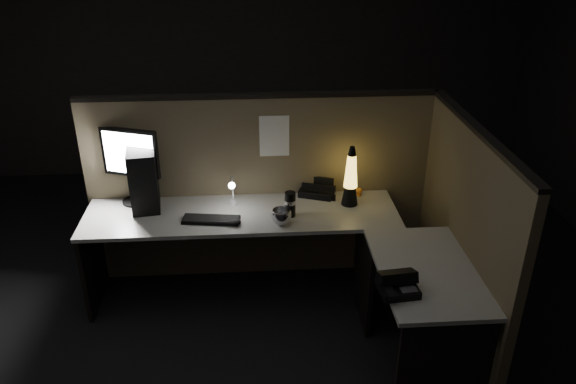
{
  "coord_description": "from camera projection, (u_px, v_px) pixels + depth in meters",
  "views": [
    {
      "loc": [
        -0.06,
        -3.03,
        2.71
      ],
      "look_at": [
        0.18,
        0.35,
        1.02
      ],
      "focal_mm": 35.0,
      "sensor_mm": 36.0,
      "label": 1
    }
  ],
  "objects": [
    {
      "name": "partition_right",
      "position": [
        463.0,
        239.0,
        3.75
      ],
      "size": [
        0.06,
        1.66,
        1.5
      ],
      "primitive_type": "cube",
      "color": "brown",
      "rests_on": "ground"
    },
    {
      "name": "pc_tower",
      "position": [
        144.0,
        175.0,
        4.15
      ],
      "size": [
        0.26,
        0.46,
        0.46
      ],
      "primitive_type": "cube",
      "rotation": [
        0.0,
        0.0,
        0.14
      ],
      "color": "black",
      "rests_on": "desk"
    },
    {
      "name": "figurine",
      "position": [
        359.0,
        191.0,
        4.35
      ],
      "size": [
        0.05,
        0.05,
        0.05
      ],
      "primitive_type": "sphere",
      "color": "orange",
      "rests_on": "desk"
    },
    {
      "name": "floor",
      "position": [
        266.0,
        345.0,
        3.92
      ],
      "size": [
        6.0,
        6.0,
        0.0
      ],
      "primitive_type": "plane",
      "color": "black",
      "rests_on": "ground"
    },
    {
      "name": "mouse",
      "position": [
        235.0,
        223.0,
        3.95
      ],
      "size": [
        0.11,
        0.09,
        0.04
      ],
      "primitive_type": "ellipsoid",
      "rotation": [
        0.0,
        0.0,
        0.23
      ],
      "color": "black",
      "rests_on": "desk"
    },
    {
      "name": "desk",
      "position": [
        290.0,
        254.0,
        3.89
      ],
      "size": [
        2.6,
        1.6,
        0.73
      ],
      "color": "beige",
      "rests_on": "ground"
    },
    {
      "name": "room_shell",
      "position": [
        262.0,
        126.0,
        3.19
      ],
      "size": [
        6.0,
        6.0,
        6.0
      ],
      "color": "silver",
      "rests_on": "ground"
    },
    {
      "name": "clip_lamp",
      "position": [
        232.0,
        191.0,
        4.11
      ],
      "size": [
        0.05,
        0.19,
        0.25
      ],
      "color": "silver",
      "rests_on": "desk"
    },
    {
      "name": "lava_lamp",
      "position": [
        351.0,
        181.0,
        4.16
      ],
      "size": [
        0.12,
        0.12,
        0.47
      ],
      "color": "black",
      "rests_on": "desk"
    },
    {
      "name": "desk_phone",
      "position": [
        397.0,
        284.0,
        3.25
      ],
      "size": [
        0.24,
        0.24,
        0.13
      ],
      "rotation": [
        0.0,
        0.0,
        0.1
      ],
      "color": "black",
      "rests_on": "desk"
    },
    {
      "name": "organizer",
      "position": [
        317.0,
        188.0,
        4.39
      ],
      "size": [
        0.32,
        0.3,
        0.2
      ],
      "rotation": [
        0.0,
        0.0,
        -0.35
      ],
      "color": "black",
      "rests_on": "desk"
    },
    {
      "name": "pinned_paper",
      "position": [
        274.0,
        136.0,
        4.18
      ],
      "size": [
        0.22,
        0.0,
        0.32
      ],
      "primitive_type": "cube",
      "color": "white",
      "rests_on": "partition_back"
    },
    {
      "name": "monitor",
      "position": [
        130.0,
        159.0,
        4.12
      ],
      "size": [
        0.44,
        0.21,
        0.58
      ],
      "rotation": [
        0.0,
        0.0,
        -0.34
      ],
      "color": "black",
      "rests_on": "desk"
    },
    {
      "name": "partition_back",
      "position": [
        261.0,
        190.0,
        4.41
      ],
      "size": [
        2.66,
        0.06,
        1.5
      ],
      "primitive_type": "cube",
      "color": "brown",
      "rests_on": "ground"
    },
    {
      "name": "travel_mug",
      "position": [
        290.0,
        204.0,
        4.04
      ],
      "size": [
        0.08,
        0.08,
        0.19
      ],
      "primitive_type": "cylinder",
      "color": "black",
      "rests_on": "desk"
    },
    {
      "name": "steel_mug",
      "position": [
        282.0,
        217.0,
        3.95
      ],
      "size": [
        0.19,
        0.19,
        0.11
      ],
      "primitive_type": "imported",
      "rotation": [
        0.0,
        0.0,
        0.43
      ],
      "color": "#B9B9C0",
      "rests_on": "desk"
    },
    {
      "name": "keyboard",
      "position": [
        211.0,
        220.0,
        4.0
      ],
      "size": [
        0.42,
        0.19,
        0.02
      ],
      "primitive_type": "cube",
      "rotation": [
        0.0,
        0.0,
        -0.13
      ],
      "color": "black",
      "rests_on": "desk"
    }
  ]
}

